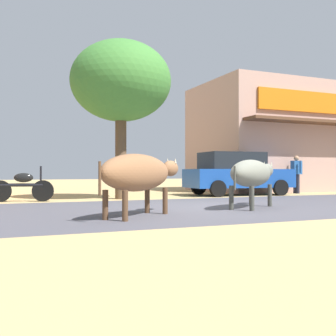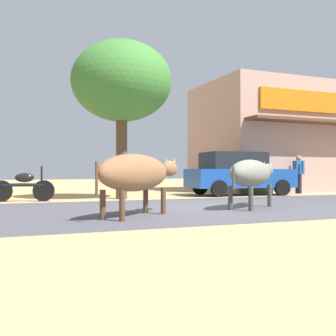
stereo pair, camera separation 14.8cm
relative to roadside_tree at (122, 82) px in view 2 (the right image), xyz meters
name	(u,v)px [view 2 (the right image)]	position (x,y,z in m)	size (l,w,h in m)	color
ground	(215,207)	(1.34, -3.96, -3.87)	(80.00, 80.00, 0.00)	tan
asphalt_road	(215,207)	(1.34, -3.96, -3.87)	(72.00, 6.41, 0.00)	#504E57
storefront_right_club	(291,139)	(9.67, 3.47, -1.34)	(8.94, 5.94, 5.04)	tan
roadside_tree	(122,82)	(0.00, 0.00, 0.00)	(3.33, 3.33, 5.23)	brown
parked_hatchback_car	(238,173)	(4.74, 0.42, -3.03)	(4.12, 2.07, 1.64)	#19489D
parked_motorcycle	(24,186)	(-3.07, -0.08, -3.39)	(1.84, 0.49, 1.07)	black
cow_near_brown	(137,173)	(-1.19, -5.32, -3.00)	(2.50, 2.10, 1.26)	#8F613F
cow_far_dark	(252,174)	(2.05, -4.54, -3.02)	(2.47, 2.02, 1.20)	slate
pedestrian_by_shop	(299,171)	(7.73, 0.55, -2.95)	(0.41, 0.61, 1.57)	#262633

